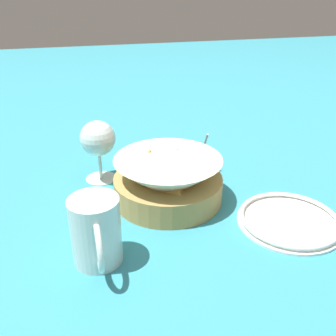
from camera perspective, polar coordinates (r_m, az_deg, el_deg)
ground_plane at (r=0.77m, az=-1.82°, el=-4.23°), size 4.00×4.00×0.00m
food_basket at (r=0.73m, az=0.07°, el=-1.95°), size 0.21×0.21×0.10m
sauce_cup at (r=0.88m, az=5.14°, el=1.48°), size 0.06×0.06×0.09m
wine_glass at (r=0.80m, az=-10.63°, el=4.16°), size 0.08×0.08×0.13m
beer_mug at (r=0.58m, az=-10.87°, el=-9.78°), size 0.12×0.08×0.11m
side_plate at (r=0.71m, az=17.96°, el=-7.53°), size 0.18×0.18×0.01m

